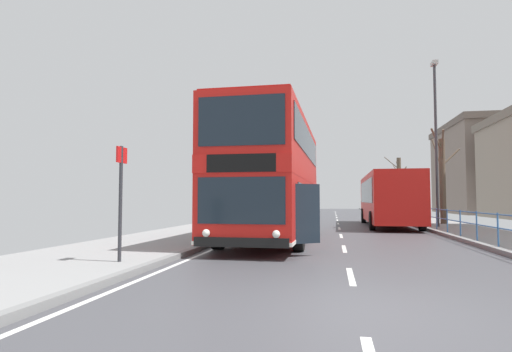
% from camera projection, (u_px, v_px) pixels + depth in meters
% --- Properties ---
extents(ground, '(15.80, 140.00, 0.20)m').
position_uv_depth(ground, '(306.00, 304.00, 5.94)').
color(ground, '#444449').
extents(double_decker_bus_main, '(3.28, 10.83, 4.45)m').
position_uv_depth(double_decker_bus_main, '(274.00, 178.00, 15.86)').
color(double_decker_bus_main, red).
rests_on(double_decker_bus_main, ground).
extents(background_bus_far_lane, '(2.74, 10.98, 2.95)m').
position_uv_depth(background_bus_far_lane, '(388.00, 198.00, 24.59)').
color(background_bus_far_lane, red).
rests_on(background_bus_far_lane, ground).
extents(pedestrian_railing_far_kerb, '(0.05, 24.29, 0.99)m').
position_uv_depth(pedestrian_railing_far_kerb, '(442.00, 216.00, 18.86)').
color(pedestrian_railing_far_kerb, '#386BA8').
rests_on(pedestrian_railing_far_kerb, ground).
extents(bus_stop_sign_near, '(0.08, 0.44, 2.58)m').
position_uv_depth(bus_stop_sign_near, '(121.00, 190.00, 9.48)').
color(bus_stop_sign_near, '#2D2D33').
rests_on(bus_stop_sign_near, ground).
extents(street_lamp_far_side, '(0.28, 0.60, 8.70)m').
position_uv_depth(street_lamp_far_side, '(436.00, 131.00, 22.12)').
color(street_lamp_far_side, '#38383D').
rests_on(street_lamp_far_side, ground).
extents(bare_tree_far_00, '(1.92, 2.37, 5.57)m').
position_uv_depth(bare_tree_far_00, '(442.00, 177.00, 24.83)').
color(bare_tree_far_00, brown).
rests_on(bare_tree_far_00, ground).
extents(bare_tree_far_01, '(2.31, 3.29, 5.94)m').
position_uv_depth(bare_tree_far_01, '(399.00, 184.00, 43.86)').
color(bare_tree_far_01, brown).
rests_on(bare_tree_far_01, ground).
extents(background_building_00, '(8.56, 15.74, 10.44)m').
position_uv_depth(background_building_00, '(483.00, 168.00, 49.10)').
color(background_building_00, slate).
rests_on(background_building_00, ground).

